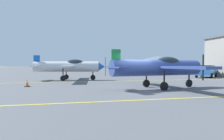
{
  "coord_description": "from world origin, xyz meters",
  "views": [
    {
      "loc": [
        -4.83,
        -12.81,
        1.73
      ],
      "look_at": [
        -0.43,
        6.0,
        1.2
      ],
      "focal_mm": 32.51,
      "sensor_mm": 36.0,
      "label": 1
    }
  ],
  "objects": [
    {
      "name": "apron_line_near",
      "position": [
        0.0,
        -3.65,
        0.01
      ],
      "size": [
        80.0,
        0.16,
        0.01
      ],
      "primitive_type": "cube",
      "color": "yellow",
      "rests_on": "ground_plane"
    },
    {
      "name": "airplane_mid",
      "position": [
        -4.33,
        9.93,
        1.54
      ],
      "size": [
        7.96,
        9.12,
        2.73
      ],
      "color": "silver",
      "rests_on": "ground_plane"
    },
    {
      "name": "car_sedan",
      "position": [
        13.65,
        10.69,
        0.84
      ],
      "size": [
        4.44,
        4.16,
        1.62
      ],
      "color": "#3372BF",
      "rests_on": "ground_plane"
    },
    {
      "name": "apron_line_far",
      "position": [
        0.0,
        7.52,
        0.01
      ],
      "size": [
        80.0,
        0.16,
        0.01
      ],
      "primitive_type": "cube",
      "color": "yellow",
      "rests_on": "ground_plane"
    },
    {
      "name": "hill_centerleft",
      "position": [
        64.0,
        127.79,
        4.05
      ],
      "size": [
        72.08,
        72.08,
        8.1
      ],
      "primitive_type": "cone",
      "color": "slate",
      "rests_on": "ground_plane"
    },
    {
      "name": "ground_plane",
      "position": [
        0.0,
        0.0,
        0.0
      ],
      "size": [
        400.0,
        400.0,
        0.0
      ],
      "primitive_type": "plane",
      "color": "#54565B"
    },
    {
      "name": "traffic_cone_front",
      "position": [
        -7.7,
        4.0,
        0.29
      ],
      "size": [
        0.36,
        0.36,
        0.59
      ],
      "color": "black",
      "rests_on": "ground_plane"
    },
    {
      "name": "airplane_near",
      "position": [
        1.91,
        0.58,
        1.54
      ],
      "size": [
        7.96,
        9.12,
        2.73
      ],
      "color": "#33478C",
      "rests_on": "ground_plane"
    }
  ]
}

